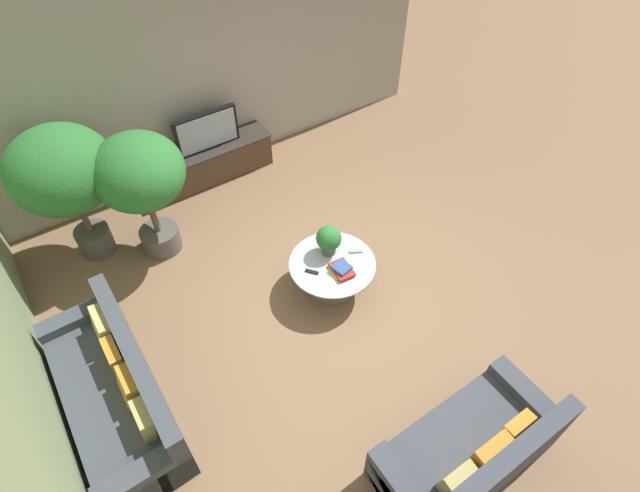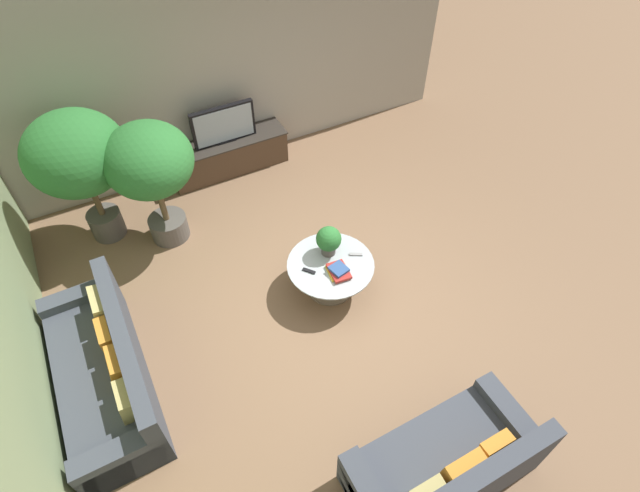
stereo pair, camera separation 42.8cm
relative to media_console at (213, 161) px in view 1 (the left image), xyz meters
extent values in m
plane|color=brown|center=(0.21, -2.94, -0.28)|extent=(24.00, 24.00, 0.00)
cube|color=#A39E93|center=(0.21, 0.32, 1.22)|extent=(7.40, 0.12, 3.00)
cube|color=#473323|center=(0.00, 0.00, -0.01)|extent=(1.80, 0.48, 0.53)
cube|color=#2D2823|center=(0.00, 0.00, 0.25)|extent=(1.84, 0.50, 0.02)
cube|color=black|center=(0.00, 0.00, 0.54)|extent=(0.95, 0.08, 0.57)
cube|color=#99A8B7|center=(0.00, -0.04, 0.54)|extent=(0.88, 0.00, 0.52)
cube|color=black|center=(0.00, 0.00, 0.27)|extent=(0.29, 0.13, 0.02)
cylinder|color=#756656|center=(0.25, -2.82, -0.27)|extent=(0.58, 0.58, 0.02)
cylinder|color=#756656|center=(0.25, -2.82, -0.06)|extent=(0.10, 0.10, 0.44)
cylinder|color=#A8B2B7|center=(0.25, -2.82, 0.17)|extent=(1.05, 1.05, 0.02)
cube|color=#3D424C|center=(-2.50, -2.89, -0.07)|extent=(0.84, 2.16, 0.42)
cube|color=#3D424C|center=(-2.16, -2.89, 0.35)|extent=(0.16, 2.16, 0.42)
cube|color=#3D424C|center=(-2.50, -1.91, -0.01)|extent=(0.84, 0.20, 0.54)
cube|color=#3D424C|center=(-2.50, -3.87, -0.01)|extent=(0.84, 0.20, 0.54)
cube|color=tan|center=(-2.32, -2.31, 0.32)|extent=(0.17, 0.39, 0.37)
cube|color=orange|center=(-2.32, -2.70, 0.30)|extent=(0.12, 0.34, 0.31)
cube|color=orange|center=(-2.32, -3.09, 0.30)|extent=(0.17, 0.35, 0.33)
cube|color=tan|center=(-2.32, -3.48, 0.29)|extent=(0.14, 0.32, 0.30)
cube|color=#3D424C|center=(0.07, -5.27, -0.07)|extent=(1.74, 0.84, 0.42)
cube|color=#3D424C|center=(0.07, -5.61, 0.35)|extent=(1.74, 0.16, 0.42)
cube|color=#3D424C|center=(0.84, -5.27, -0.01)|extent=(0.20, 0.84, 0.54)
cube|color=orange|center=(0.45, -5.45, 0.28)|extent=(0.30, 0.14, 0.28)
cube|color=orange|center=(0.07, -5.45, 0.31)|extent=(0.37, 0.15, 0.34)
cube|color=tan|center=(-0.31, -5.45, 0.28)|extent=(0.31, 0.16, 0.29)
cylinder|color=#514C47|center=(-1.99, -0.55, -0.09)|extent=(0.44, 0.44, 0.38)
cylinder|color=brown|center=(-1.99, -0.55, 0.34)|extent=(0.08, 0.08, 0.48)
ellipsoid|color=#286B2D|center=(-1.99, -0.55, 1.09)|extent=(1.22, 1.22, 1.01)
cylinder|color=#514C47|center=(-1.25, -0.99, -0.12)|extent=(0.51, 0.51, 0.32)
cylinder|color=brown|center=(-1.25, -0.99, 0.31)|extent=(0.08, 0.08, 0.52)
ellipsoid|color=#286B2D|center=(-1.25, -0.99, 1.02)|extent=(1.09, 1.09, 0.90)
cylinder|color=#514C47|center=(0.31, -2.65, 0.23)|extent=(0.18, 0.18, 0.11)
sphere|color=#286B2D|center=(0.31, -2.65, 0.42)|extent=(0.31, 0.31, 0.31)
cube|color=gold|center=(0.25, -2.97, 0.19)|extent=(0.25, 0.28, 0.02)
cube|color=#A32823|center=(0.26, -2.99, 0.22)|extent=(0.24, 0.32, 0.03)
cube|color=#2D4C84|center=(0.26, -2.99, 0.25)|extent=(0.22, 0.23, 0.04)
cube|color=black|center=(-0.04, -2.81, 0.19)|extent=(0.13, 0.15, 0.02)
cube|color=gray|center=(0.59, -2.84, 0.19)|extent=(0.16, 0.11, 0.02)
camera|label=1|loc=(-2.05, -5.96, 4.71)|focal=28.00mm
camera|label=2|loc=(-1.69, -6.18, 4.71)|focal=28.00mm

